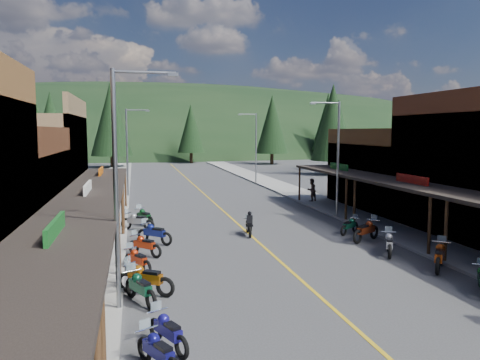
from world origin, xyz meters
TOP-DOWN VIEW (x-y plane):
  - ground at (0.00, 0.00)m, footprint 220.00×220.00m
  - centerline at (0.00, 20.00)m, footprint 0.15×90.00m
  - sidewalk_west at (-8.70, 20.00)m, footprint 3.40×94.00m
  - sidewalk_east at (8.70, 20.00)m, footprint 3.40×94.00m
  - shop_west_3 at (-13.78, 11.30)m, footprint 10.90×10.20m
  - shop_east_3 at (13.75, 11.30)m, footprint 10.90×10.20m
  - streetlight_0 at (-6.95, -6.00)m, footprint 2.16×0.18m
  - streetlight_1 at (-6.95, 22.00)m, footprint 2.16×0.18m
  - streetlight_2 at (6.95, 8.00)m, footprint 2.16×0.18m
  - streetlight_3 at (6.95, 30.00)m, footprint 2.16×0.18m
  - ridge_hill at (0.00, 135.00)m, footprint 310.00×140.00m
  - pine_1 at (-24.00, 70.00)m, footprint 5.88×5.88m
  - pine_2 at (-10.00, 58.00)m, footprint 6.72×6.72m
  - pine_3 at (4.00, 66.00)m, footprint 5.04×5.04m
  - pine_4 at (18.00, 60.00)m, footprint 5.88×5.88m
  - pine_5 at (34.00, 72.00)m, footprint 6.72×6.72m
  - pine_6 at (46.00, 64.00)m, footprint 5.04×5.04m
  - pine_8 at (-22.00, 40.00)m, footprint 4.48×4.48m
  - pine_9 at (24.00, 45.00)m, footprint 4.93×4.93m
  - pine_10 at (-18.00, 50.00)m, footprint 5.38×5.38m
  - pine_11 at (20.00, 38.00)m, footprint 5.82×5.82m
  - bike_west_3 at (-6.02, -10.28)m, footprint 1.51×2.08m
  - bike_west_4 at (-5.69, -9.09)m, footprint 1.47×2.10m
  - bike_west_5 at (-6.39, -5.42)m, footprint 1.60×2.30m
  - bike_west_6 at (-6.19, -4.52)m, footprint 2.37×1.93m
  - bike_west_7 at (-6.45, -1.56)m, footprint 1.60×2.05m
  - bike_west_8 at (-6.10, 0.95)m, footprint 1.95×1.95m
  - bike_west_9 at (-5.52, 3.30)m, footprint 2.16×2.09m
  - bike_west_10 at (-6.38, 6.96)m, footprint 2.29×1.80m
  - bike_west_11 at (-5.94, 8.44)m, footprint 1.63×2.29m
  - bike_east_6 at (6.35, -4.20)m, footprint 2.11×2.29m
  - bike_east_7 at (5.51, -1.49)m, footprint 1.65×2.26m
  - bike_east_8 at (5.79, 1.34)m, footprint 2.42×1.88m
  - bike_east_9 at (5.73, 3.23)m, footprint 1.92×1.61m
  - rider_on_bike at (-0.11, 4.20)m, footprint 0.89×1.98m
  - pedestrian_east_b at (7.98, 15.02)m, footprint 1.07×0.88m

SIDE VIEW (x-z plane):
  - ground at x=0.00m, z-range 0.00..0.00m
  - ridge_hill at x=0.00m, z-range -30.00..30.00m
  - centerline at x=0.00m, z-range 0.00..0.01m
  - sidewalk_west at x=-8.70m, z-range 0.00..0.15m
  - sidewalk_east at x=8.70m, z-range 0.00..0.15m
  - bike_east_9 at x=5.73m, z-range 0.00..1.09m
  - bike_west_7 at x=-6.45m, z-range 0.00..1.14m
  - bike_west_3 at x=-6.02m, z-range 0.00..1.14m
  - bike_west_4 at x=-5.69m, z-range 0.00..1.15m
  - rider_on_bike at x=-0.11m, z-range -0.15..1.31m
  - bike_west_8 at x=-6.10m, z-range 0.00..1.18m
  - bike_east_7 at x=5.51m, z-range 0.00..1.24m
  - bike_west_11 at x=-5.94m, z-range 0.00..1.25m
  - bike_west_5 at x=-6.39m, z-range 0.00..1.26m
  - bike_west_10 at x=-6.38m, z-range 0.00..1.27m
  - bike_west_9 at x=-5.52m, z-range 0.00..1.29m
  - bike_west_6 at x=-6.19m, z-range 0.00..1.33m
  - bike_east_6 at x=6.35m, z-range 0.00..1.34m
  - bike_east_8 at x=5.79m, z-range 0.00..1.34m
  - pedestrian_east_b at x=7.98m, z-range 0.15..2.06m
  - shop_east_3 at x=13.75m, z-range -0.57..5.63m
  - shop_west_3 at x=-13.78m, z-range -0.58..7.62m
  - streetlight_0 at x=-6.95m, z-range 0.46..8.46m
  - streetlight_1 at x=-6.95m, z-range 0.46..8.46m
  - streetlight_2 at x=6.95m, z-range 0.46..8.46m
  - streetlight_3 at x=6.95m, z-range 0.46..8.46m
  - pine_8 at x=-22.00m, z-range 0.98..10.98m
  - pine_9 at x=24.00m, z-range 0.98..11.78m
  - pine_3 at x=4.00m, z-range 0.98..11.98m
  - pine_6 at x=46.00m, z-range 0.98..11.98m
  - pine_10 at x=-18.00m, z-range 0.98..12.58m
  - pine_11 at x=20.00m, z-range 0.99..13.39m
  - pine_1 at x=-24.00m, z-range 0.99..13.49m
  - pine_4 at x=18.00m, z-range 0.99..13.49m
  - pine_2 at x=-10.00m, z-range 0.99..14.99m
  - pine_5 at x=34.00m, z-range 0.99..14.99m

